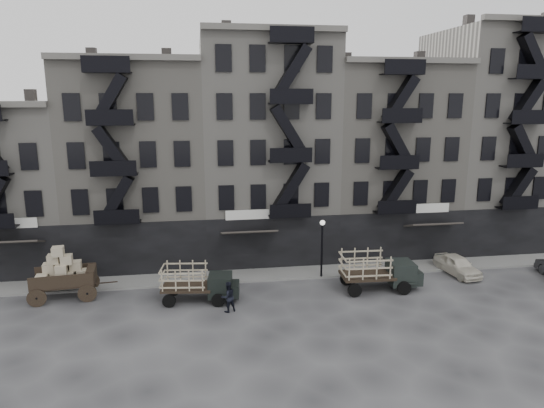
{
  "coord_description": "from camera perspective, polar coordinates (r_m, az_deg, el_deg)",
  "views": [
    {
      "loc": [
        -5.38,
        -29.06,
        12.77
      ],
      "look_at": [
        -0.34,
        4.0,
        5.24
      ],
      "focal_mm": 32.0,
      "sensor_mm": 36.0,
      "label": 1
    }
  ],
  "objects": [
    {
      "name": "building_center",
      "position": [
        39.49,
        -0.79,
        6.49
      ],
      "size": [
        10.0,
        11.35,
        18.2
      ],
      "color": "gray",
      "rests_on": "ground"
    },
    {
      "name": "building_east",
      "position": [
        46.58,
        24.58,
        6.92
      ],
      "size": [
        10.0,
        11.35,
        19.2
      ],
      "color": "gray",
      "rests_on": "ground"
    },
    {
      "name": "car_east",
      "position": [
        37.98,
        20.98,
        -6.71
      ],
      "size": [
        2.2,
        4.29,
        1.4
      ],
      "primitive_type": "imported",
      "rotation": [
        0.0,
        0.0,
        0.14
      ],
      "color": "silver",
      "rests_on": "ground"
    },
    {
      "name": "lamp_post",
      "position": [
        34.24,
        5.91,
        -4.33
      ],
      "size": [
        0.36,
        0.36,
        4.28
      ],
      "color": "black",
      "rests_on": "ground"
    },
    {
      "name": "stake_truck_west",
      "position": [
        31.2,
        -8.74,
        -8.88
      ],
      "size": [
        4.98,
        2.47,
        2.41
      ],
      "rotation": [
        0.0,
        0.0,
        -0.12
      ],
      "color": "black",
      "rests_on": "ground"
    },
    {
      "name": "building_west",
      "position": [
        42.1,
        -28.87,
        1.86
      ],
      "size": [
        10.0,
        11.35,
        13.2
      ],
      "color": "gray",
      "rests_on": "ground"
    },
    {
      "name": "pedestrian_mid",
      "position": [
        29.71,
        -5.19,
        -10.82
      ],
      "size": [
        1.12,
        1.01,
        1.88
      ],
      "primitive_type": "imported",
      "rotation": [
        0.0,
        0.0,
        3.53
      ],
      "color": "black",
      "rests_on": "ground"
    },
    {
      "name": "stake_truck_east",
      "position": [
        33.24,
        12.4,
        -7.4
      ],
      "size": [
        5.4,
        2.4,
        2.66
      ],
      "rotation": [
        0.0,
        0.0,
        -0.04
      ],
      "color": "black",
      "rests_on": "ground"
    },
    {
      "name": "building_mideast",
      "position": [
        42.15,
        12.87,
        5.2
      ],
      "size": [
        10.0,
        11.35,
        16.2
      ],
      "color": "gray",
      "rests_on": "ground"
    },
    {
      "name": "sidewalk",
      "position": [
        35.59,
        0.61,
        -8.2
      ],
      "size": [
        55.0,
        2.5,
        0.15
      ],
      "primitive_type": "cube",
      "color": "slate",
      "rests_on": "ground"
    },
    {
      "name": "building_midwest",
      "position": [
        39.51,
        -15.35,
        4.58
      ],
      "size": [
        10.0,
        11.35,
        16.2
      ],
      "color": "gray",
      "rests_on": "ground"
    },
    {
      "name": "wagon",
      "position": [
        33.85,
        -23.58,
        -7.0
      ],
      "size": [
        4.29,
        2.6,
        3.46
      ],
      "rotation": [
        0.0,
        0.0,
        0.1
      ],
      "color": "black",
      "rests_on": "ground"
    },
    {
      "name": "ground",
      "position": [
        32.19,
        1.7,
        -10.68
      ],
      "size": [
        140.0,
        140.0,
        0.0
      ],
      "primitive_type": "plane",
      "color": "#38383A",
      "rests_on": "ground"
    }
  ]
}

